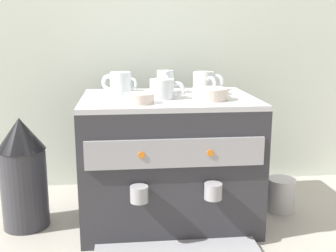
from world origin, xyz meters
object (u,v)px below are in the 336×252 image
at_px(ceramic_cup_3, 204,83).
at_px(ceramic_cup_4, 205,81).
at_px(ceramic_cup_5, 166,82).
at_px(ceramic_bowl_0, 139,99).
at_px(ceramic_cup_0, 120,83).
at_px(coffee_grinder, 23,172).
at_px(espresso_machine, 168,160).
at_px(ceramic_cup_2, 122,83).
at_px(ceramic_cup_1, 163,89).
at_px(ceramic_bowl_1, 210,94).
at_px(milk_pitcher, 281,195).

xyz_separation_m(ceramic_cup_3, ceramic_cup_4, (0.03, 0.13, -0.01)).
xyz_separation_m(ceramic_cup_5, ceramic_bowl_0, (-0.11, -0.22, -0.03)).
distance_m(ceramic_cup_0, ceramic_bowl_0, 0.20).
bearing_deg(coffee_grinder, espresso_machine, 1.51).
height_order(espresso_machine, ceramic_cup_2, ceramic_cup_2).
xyz_separation_m(ceramic_cup_1, ceramic_cup_2, (-0.14, 0.19, -0.00)).
bearing_deg(ceramic_bowl_0, ceramic_cup_1, 44.68).
xyz_separation_m(ceramic_cup_0, ceramic_cup_4, (0.33, 0.09, -0.01)).
xyz_separation_m(espresso_machine, ceramic_cup_3, (0.13, 0.03, 0.27)).
height_order(ceramic_cup_1, ceramic_cup_2, ceramic_cup_1).
height_order(ceramic_cup_1, ceramic_bowl_0, ceramic_cup_1).
height_order(ceramic_cup_0, coffee_grinder, ceramic_cup_0).
distance_m(espresso_machine, ceramic_cup_2, 0.34).
relative_size(espresso_machine, ceramic_bowl_1, 4.96).
bearing_deg(ceramic_bowl_1, ceramic_bowl_0, -169.32).
distance_m(ceramic_cup_4, ceramic_bowl_1, 0.23).
bearing_deg(ceramic_cup_1, ceramic_bowl_1, -14.00).
bearing_deg(coffee_grinder, ceramic_cup_3, 3.71).
relative_size(ceramic_cup_4, ceramic_cup_5, 1.14).
relative_size(ceramic_cup_3, ceramic_bowl_0, 1.04).
relative_size(ceramic_cup_0, milk_pitcher, 0.85).
xyz_separation_m(espresso_machine, coffee_grinder, (-0.51, -0.01, -0.03)).
distance_m(ceramic_cup_0, coffee_grinder, 0.46).
bearing_deg(ceramic_cup_2, ceramic_cup_1, -52.83).
xyz_separation_m(ceramic_cup_0, ceramic_cup_1, (0.15, -0.10, -0.01)).
distance_m(ceramic_cup_1, ceramic_cup_5, 0.14).
bearing_deg(ceramic_cup_4, milk_pitcher, -25.89).
distance_m(ceramic_bowl_0, milk_pitcher, 0.70).
relative_size(ceramic_cup_0, ceramic_cup_1, 0.92).
distance_m(ceramic_cup_5, ceramic_bowl_0, 0.25).
distance_m(espresso_machine, ceramic_cup_4, 0.35).
xyz_separation_m(ceramic_cup_0, ceramic_bowl_1, (0.30, -0.14, -0.02)).
distance_m(espresso_machine, ceramic_cup_3, 0.31).
relative_size(ceramic_cup_0, ceramic_bowl_0, 1.15).
relative_size(ceramic_cup_3, milk_pitcher, 0.77).
bearing_deg(ceramic_bowl_1, ceramic_cup_3, 90.29).
bearing_deg(ceramic_cup_0, ceramic_bowl_1, -25.23).
bearing_deg(ceramic_cup_0, ceramic_cup_2, 84.35).
bearing_deg(ceramic_bowl_0, ceramic_cup_4, 46.24).
bearing_deg(coffee_grinder, ceramic_bowl_1, -5.55).
xyz_separation_m(ceramic_cup_0, ceramic_bowl_0, (0.06, -0.19, -0.03)).
relative_size(ceramic_cup_1, ceramic_cup_5, 1.15).
xyz_separation_m(ceramic_cup_3, ceramic_cup_5, (-0.13, 0.07, -0.00)).
xyz_separation_m(ceramic_cup_4, ceramic_cup_5, (-0.16, -0.06, 0.01)).
bearing_deg(ceramic_cup_3, ceramic_cup_5, 152.44).
height_order(ceramic_cup_4, ceramic_cup_5, ceramic_cup_5).
height_order(espresso_machine, coffee_grinder, espresso_machine).
distance_m(ceramic_cup_1, ceramic_bowl_0, 0.12).
bearing_deg(ceramic_bowl_1, ceramic_cup_4, 83.83).
relative_size(ceramic_cup_1, milk_pitcher, 0.92).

